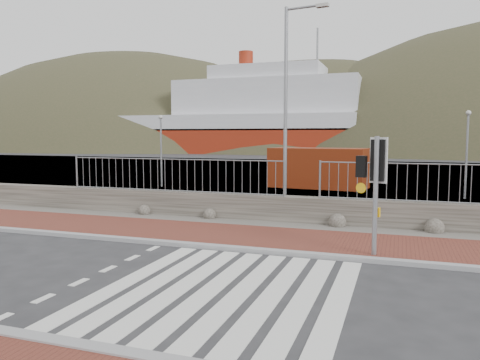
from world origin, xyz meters
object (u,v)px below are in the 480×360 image
at_px(ferry, 231,121).
at_px(streetlight, 289,101).
at_px(traffic_signal_far, 374,170).
at_px(shipping_container, 318,168).

bearing_deg(ferry, streetlight, -68.16).
height_order(traffic_signal_far, shipping_container, traffic_signal_far).
bearing_deg(shipping_container, ferry, 121.92).
xyz_separation_m(ferry, streetlight, (23.97, -59.82, -1.20)).
bearing_deg(ferry, shipping_container, -64.77).
xyz_separation_m(traffic_signal_far, shipping_container, (-3.83, 14.95, -1.01)).
distance_m(traffic_signal_far, shipping_container, 15.47).
relative_size(traffic_signal_far, shipping_container, 0.55).
xyz_separation_m(ferry, shipping_container, (23.32, -49.49, -4.24)).
relative_size(ferry, shipping_container, 9.26).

